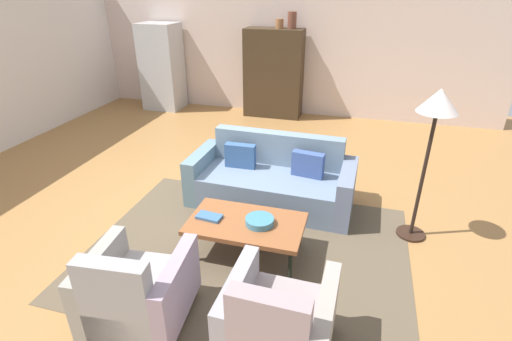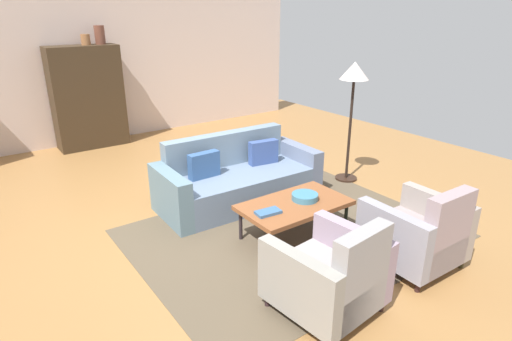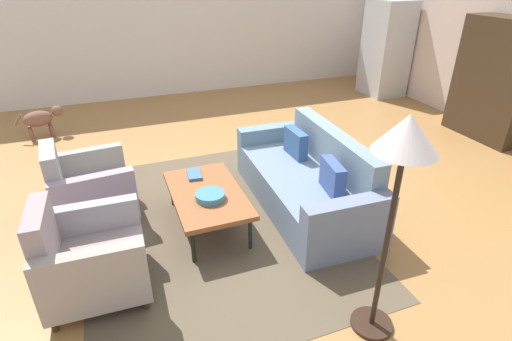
# 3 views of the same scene
# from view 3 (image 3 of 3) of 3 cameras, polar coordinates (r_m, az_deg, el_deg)

# --- Properties ---
(ground_plane) EXTENTS (10.44, 10.44, 0.00)m
(ground_plane) POSITION_cam_3_polar(r_m,az_deg,el_deg) (5.02, 0.41, -2.27)
(ground_plane) COLOR #9D6E3C
(wall_left) EXTENTS (0.12, 8.58, 2.80)m
(wall_left) POSITION_cam_3_polar(r_m,az_deg,el_deg) (8.62, -10.71, 19.88)
(wall_left) COLOR silver
(wall_left) RESTS_ON ground
(area_rug) EXTENTS (3.40, 2.60, 0.01)m
(area_rug) POSITION_cam_3_polar(r_m,az_deg,el_deg) (4.36, -6.08, -7.48)
(area_rug) COLOR brown
(area_rug) RESTS_ON ground
(couch) EXTENTS (2.13, 0.96, 0.86)m
(couch) POSITION_cam_3_polar(r_m,az_deg,el_deg) (4.57, 7.62, -1.63)
(couch) COLOR slate
(couch) RESTS_ON ground
(coffee_table) EXTENTS (1.20, 0.70, 0.40)m
(coffee_table) POSITION_cam_3_polar(r_m,az_deg,el_deg) (4.15, -6.99, -3.48)
(coffee_table) COLOR black
(coffee_table) RESTS_ON ground
(armchair_left) EXTENTS (0.87, 0.87, 0.88)m
(armchair_left) POSITION_cam_3_polar(r_m,az_deg,el_deg) (4.63, -23.00, -2.59)
(armchair_left) COLOR #2E1F21
(armchair_left) RESTS_ON ground
(armchair_right) EXTENTS (0.82, 0.82, 0.88)m
(armchair_right) POSITION_cam_3_polar(r_m,az_deg,el_deg) (3.62, -22.95, -11.58)
(armchair_right) COLOR #312B13
(armchair_right) RESTS_ON ground
(fruit_bowl) EXTENTS (0.29, 0.29, 0.07)m
(fruit_bowl) POSITION_cam_3_polar(r_m,az_deg,el_deg) (4.00, -6.52, -3.64)
(fruit_bowl) COLOR teal
(fruit_bowl) RESTS_ON coffee_table
(book_stack) EXTENTS (0.28, 0.17, 0.03)m
(book_stack) POSITION_cam_3_polar(r_m,az_deg,el_deg) (4.46, -8.76, -0.53)
(book_stack) COLOR #38618F
(book_stack) RESTS_ON coffee_table
(cabinet) EXTENTS (1.20, 0.51, 1.80)m
(cabinet) POSITION_cam_3_polar(r_m,az_deg,el_deg) (7.18, 30.97, 10.92)
(cabinet) COLOR #392A1A
(cabinet) RESTS_ON ground
(refrigerator) EXTENTS (0.80, 0.73, 1.85)m
(refrigerator) POSITION_cam_3_polar(r_m,az_deg,el_deg) (8.87, 18.01, 16.15)
(refrigerator) COLOR #B7BABF
(refrigerator) RESTS_ON ground
(floor_lamp) EXTENTS (0.40, 0.40, 1.72)m
(floor_lamp) POSITION_cam_3_polar(r_m,az_deg,el_deg) (2.60, 20.13, 1.78)
(floor_lamp) COLOR black
(floor_lamp) RESTS_ON ground
(dog) EXTENTS (0.33, 0.70, 0.48)m
(dog) POSITION_cam_3_polar(r_m,az_deg,el_deg) (7.16, -28.23, 6.53)
(dog) COLOR brown
(dog) RESTS_ON ground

